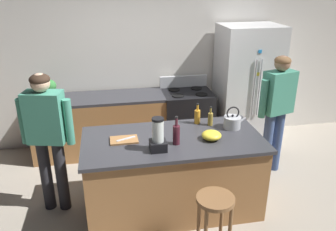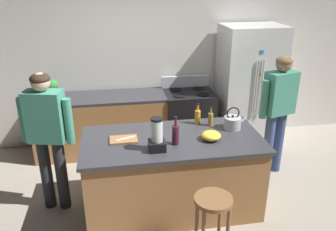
{
  "view_description": "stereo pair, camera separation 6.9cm",
  "coord_description": "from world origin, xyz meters",
  "px_view_note": "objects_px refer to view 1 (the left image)",
  "views": [
    {
      "loc": [
        -0.67,
        -3.31,
        2.57
      ],
      "look_at": [
        0.0,
        0.3,
        1.05
      ],
      "focal_mm": 36.41,
      "sensor_mm": 36.0,
      "label": 1
    },
    {
      "loc": [
        -0.6,
        -3.32,
        2.57
      ],
      "look_at": [
        0.0,
        0.3,
        1.05
      ],
      "focal_mm": 36.41,
      "sensor_mm": 36.0,
      "label": 2
    }
  ],
  "objects_px": {
    "refrigerator": "(246,87)",
    "potted_plant": "(49,88)",
    "person_by_island_left": "(47,131)",
    "cutting_board": "(124,140)",
    "kitchen_island": "(173,173)",
    "bottle_vinegar": "(210,118)",
    "mixing_bowl": "(211,135)",
    "bar_stool": "(215,211)",
    "tea_kettle": "(232,122)",
    "bottle_soda": "(197,116)",
    "chef_knife": "(126,139)",
    "bottle_wine": "(176,134)",
    "stove_range": "(187,119)",
    "person_by_sink_right": "(277,104)",
    "blender_appliance": "(158,137)"
  },
  "relations": [
    {
      "from": "refrigerator",
      "to": "potted_plant",
      "type": "bearing_deg",
      "value": 179.03
    },
    {
      "from": "person_by_island_left",
      "to": "cutting_board",
      "type": "xyz_separation_m",
      "value": [
        0.81,
        -0.19,
        -0.09
      ]
    },
    {
      "from": "potted_plant",
      "to": "kitchen_island",
      "type": "bearing_deg",
      "value": -46.2
    },
    {
      "from": "bottle_vinegar",
      "to": "mixing_bowl",
      "type": "distance_m",
      "value": 0.38
    },
    {
      "from": "bar_stool",
      "to": "tea_kettle",
      "type": "height_order",
      "value": "tea_kettle"
    },
    {
      "from": "bottle_soda",
      "to": "cutting_board",
      "type": "height_order",
      "value": "bottle_soda"
    },
    {
      "from": "refrigerator",
      "to": "tea_kettle",
      "type": "relative_size",
      "value": 6.88
    },
    {
      "from": "person_by_island_left",
      "to": "bar_stool",
      "type": "relative_size",
      "value": 2.44
    },
    {
      "from": "mixing_bowl",
      "to": "chef_knife",
      "type": "height_order",
      "value": "mixing_bowl"
    },
    {
      "from": "tea_kettle",
      "to": "chef_knife",
      "type": "xyz_separation_m",
      "value": [
        -1.25,
        -0.11,
        -0.06
      ]
    },
    {
      "from": "kitchen_island",
      "to": "tea_kettle",
      "type": "relative_size",
      "value": 7.23
    },
    {
      "from": "bottle_vinegar",
      "to": "bottle_wine",
      "type": "bearing_deg",
      "value": -140.89
    },
    {
      "from": "bottle_wine",
      "to": "cutting_board",
      "type": "relative_size",
      "value": 1.05
    },
    {
      "from": "chef_knife",
      "to": "bottle_vinegar",
      "type": "bearing_deg",
      "value": -8.9
    },
    {
      "from": "stove_range",
      "to": "chef_knife",
      "type": "xyz_separation_m",
      "value": [
        -1.05,
        -1.49,
        0.46
      ]
    },
    {
      "from": "bottle_soda",
      "to": "cutting_board",
      "type": "relative_size",
      "value": 0.85
    },
    {
      "from": "bottle_wine",
      "to": "bottle_soda",
      "type": "xyz_separation_m",
      "value": [
        0.36,
        0.49,
        -0.02
      ]
    },
    {
      "from": "refrigerator",
      "to": "bottle_soda",
      "type": "relative_size",
      "value": 7.4
    },
    {
      "from": "potted_plant",
      "to": "cutting_board",
      "type": "distance_m",
      "value": 1.79
    },
    {
      "from": "refrigerator",
      "to": "potted_plant",
      "type": "xyz_separation_m",
      "value": [
        -2.96,
        0.05,
        0.13
      ]
    },
    {
      "from": "chef_knife",
      "to": "tea_kettle",
      "type": "bearing_deg",
      "value": -16.71
    },
    {
      "from": "mixing_bowl",
      "to": "cutting_board",
      "type": "relative_size",
      "value": 0.72
    },
    {
      "from": "mixing_bowl",
      "to": "bottle_vinegar",
      "type": "bearing_deg",
      "value": 74.97
    },
    {
      "from": "person_by_island_left",
      "to": "person_by_sink_right",
      "type": "distance_m",
      "value": 2.87
    },
    {
      "from": "bottle_vinegar",
      "to": "bottle_soda",
      "type": "relative_size",
      "value": 0.92
    },
    {
      "from": "stove_range",
      "to": "person_by_sink_right",
      "type": "height_order",
      "value": "person_by_sink_right"
    },
    {
      "from": "tea_kettle",
      "to": "person_by_island_left",
      "type": "bearing_deg",
      "value": 177.69
    },
    {
      "from": "mixing_bowl",
      "to": "tea_kettle",
      "type": "bearing_deg",
      "value": 36.8
    },
    {
      "from": "person_by_sink_right",
      "to": "potted_plant",
      "type": "relative_size",
      "value": 5.49
    },
    {
      "from": "refrigerator",
      "to": "blender_appliance",
      "type": "bearing_deg",
      "value": -134.09
    },
    {
      "from": "cutting_board",
      "to": "blender_appliance",
      "type": "bearing_deg",
      "value": -39.53
    },
    {
      "from": "potted_plant",
      "to": "chef_knife",
      "type": "height_order",
      "value": "potted_plant"
    },
    {
      "from": "stove_range",
      "to": "potted_plant",
      "type": "bearing_deg",
      "value": 179.27
    },
    {
      "from": "kitchen_island",
      "to": "mixing_bowl",
      "type": "height_order",
      "value": "mixing_bowl"
    },
    {
      "from": "stove_range",
      "to": "tea_kettle",
      "type": "distance_m",
      "value": 1.49
    },
    {
      "from": "stove_range",
      "to": "potted_plant",
      "type": "xyz_separation_m",
      "value": [
        -2.02,
        0.03,
        0.61
      ]
    },
    {
      "from": "refrigerator",
      "to": "chef_knife",
      "type": "relative_size",
      "value": 8.61
    },
    {
      "from": "refrigerator",
      "to": "mixing_bowl",
      "type": "height_order",
      "value": "refrigerator"
    },
    {
      "from": "refrigerator",
      "to": "person_by_sink_right",
      "type": "distance_m",
      "value": 0.96
    },
    {
      "from": "person_by_sink_right",
      "to": "cutting_board",
      "type": "relative_size",
      "value": 5.49
    },
    {
      "from": "bar_stool",
      "to": "bottle_wine",
      "type": "height_order",
      "value": "bottle_wine"
    },
    {
      "from": "stove_range",
      "to": "bottle_vinegar",
      "type": "distance_m",
      "value": 1.36
    },
    {
      "from": "refrigerator",
      "to": "cutting_board",
      "type": "bearing_deg",
      "value": -144.01
    },
    {
      "from": "blender_appliance",
      "to": "chef_knife",
      "type": "relative_size",
      "value": 1.62
    },
    {
      "from": "refrigerator",
      "to": "bottle_wine",
      "type": "height_order",
      "value": "refrigerator"
    },
    {
      "from": "stove_range",
      "to": "mixing_bowl",
      "type": "distance_m",
      "value": 1.7
    },
    {
      "from": "bottle_wine",
      "to": "cutting_board",
      "type": "xyz_separation_m",
      "value": [
        -0.54,
        0.18,
        -0.11
      ]
    },
    {
      "from": "blender_appliance",
      "to": "cutting_board",
      "type": "relative_size",
      "value": 1.18
    },
    {
      "from": "refrigerator",
      "to": "bottle_vinegar",
      "type": "bearing_deg",
      "value": -128.26
    },
    {
      "from": "stove_range",
      "to": "bottle_soda",
      "type": "bearing_deg",
      "value": -97.91
    }
  ]
}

